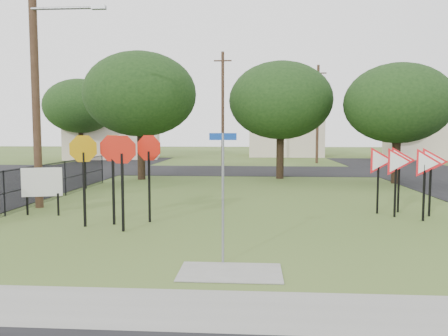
# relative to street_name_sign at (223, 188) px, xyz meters

# --- Properties ---
(ground) EXTENTS (140.00, 140.00, 0.00)m
(ground) POSITION_rel_street_name_sign_xyz_m (0.19, 1.77, -1.57)
(ground) COLOR #3E5921
(sidewalk) EXTENTS (30.00, 1.60, 0.02)m
(sidewalk) POSITION_rel_street_name_sign_xyz_m (0.19, -2.43, -1.56)
(sidewalk) COLOR gray
(sidewalk) RESTS_ON ground
(street_left) EXTENTS (8.00, 50.00, 0.02)m
(street_left) POSITION_rel_street_name_sign_xyz_m (-11.81, 11.77, -1.56)
(street_left) COLOR black
(street_left) RESTS_ON ground
(street_far) EXTENTS (60.00, 8.00, 0.02)m
(street_far) POSITION_rel_street_name_sign_xyz_m (0.19, 21.77, -1.56)
(street_far) COLOR black
(street_far) RESTS_ON ground
(curb_pad) EXTENTS (2.00, 1.20, 0.02)m
(curb_pad) POSITION_rel_street_name_sign_xyz_m (0.19, -0.63, -1.56)
(curb_pad) COLOR gray
(curb_pad) RESTS_ON ground
(street_name_sign) EXTENTS (0.56, 0.05, 2.71)m
(street_name_sign) POSITION_rel_street_name_sign_xyz_m (0.00, 0.00, 0.00)
(street_name_sign) COLOR gray
(street_name_sign) RESTS_ON ground
(stop_sign_cluster) EXTENTS (2.48, 1.95, 2.67)m
(stop_sign_cluster) POSITION_rel_street_name_sign_xyz_m (-3.40, 3.64, 0.39)
(stop_sign_cluster) COLOR black
(stop_sign_cluster) RESTS_ON ground
(yield_sign_cluster) EXTENTS (2.52, 2.00, 2.29)m
(yield_sign_cluster) POSITION_rel_street_name_sign_xyz_m (5.54, 5.53, 0.11)
(yield_sign_cluster) COLOR black
(yield_sign_cluster) RESTS_ON ground
(info_board) EXTENTS (1.21, 0.42, 1.57)m
(info_board) POSITION_rel_street_name_sign_xyz_m (-6.27, 4.84, -0.53)
(info_board) COLOR black
(info_board) RESTS_ON ground
(utility_pole_main) EXTENTS (3.55, 0.33, 10.00)m
(utility_pole_main) POSITION_rel_street_name_sign_xyz_m (-7.05, 6.27, 3.64)
(utility_pole_main) COLOR #483121
(utility_pole_main) RESTS_ON ground
(far_pole_a) EXTENTS (1.40, 0.24, 9.00)m
(far_pole_a) POSITION_rel_street_name_sign_xyz_m (-1.81, 25.77, 3.03)
(far_pole_a) COLOR #483121
(far_pole_a) RESTS_ON ground
(far_pole_b) EXTENTS (1.40, 0.24, 8.50)m
(far_pole_b) POSITION_rel_street_name_sign_xyz_m (6.19, 29.77, 2.78)
(far_pole_b) COLOR #483121
(far_pole_b) RESTS_ON ground
(far_pole_c) EXTENTS (1.40, 0.24, 9.00)m
(far_pole_c) POSITION_rel_street_name_sign_xyz_m (-9.81, 31.77, 3.03)
(far_pole_c) COLOR #483121
(far_pole_c) RESTS_ON ground
(fence_run) EXTENTS (0.05, 11.55, 1.50)m
(fence_run) POSITION_rel_street_name_sign_xyz_m (-7.41, 8.02, -0.79)
(fence_run) COLOR black
(fence_run) RESTS_ON ground
(house_left) EXTENTS (10.58, 8.88, 7.20)m
(house_left) POSITION_rel_street_name_sign_xyz_m (-13.81, 35.77, 2.08)
(house_left) COLOR beige
(house_left) RESTS_ON ground
(house_mid) EXTENTS (8.40, 8.40, 6.20)m
(house_mid) POSITION_rel_street_name_sign_xyz_m (4.19, 41.77, 1.58)
(house_mid) COLOR beige
(house_mid) RESTS_ON ground
(house_right) EXTENTS (8.30, 8.30, 7.20)m
(house_right) POSITION_rel_street_name_sign_xyz_m (18.19, 37.77, 2.08)
(house_right) COLOR beige
(house_right) RESTS_ON ground
(tree_near_left) EXTENTS (6.40, 6.40, 7.27)m
(tree_near_left) POSITION_rel_street_name_sign_xyz_m (-5.81, 15.77, 3.28)
(tree_near_left) COLOR black
(tree_near_left) RESTS_ON ground
(tree_near_mid) EXTENTS (6.00, 6.00, 6.80)m
(tree_near_mid) POSITION_rel_street_name_sign_xyz_m (2.19, 16.77, 2.97)
(tree_near_mid) COLOR black
(tree_near_mid) RESTS_ON ground
(tree_near_right) EXTENTS (5.60, 5.60, 6.33)m
(tree_near_right) POSITION_rel_street_name_sign_xyz_m (8.19, 14.77, 2.65)
(tree_near_right) COLOR black
(tree_near_right) RESTS_ON ground
(tree_far_left) EXTENTS (6.80, 6.80, 7.73)m
(tree_far_left) POSITION_rel_street_name_sign_xyz_m (-15.81, 31.77, 3.60)
(tree_far_left) COLOR black
(tree_far_left) RESTS_ON ground
(tree_far_right) EXTENTS (6.00, 6.00, 6.80)m
(tree_far_right) POSITION_rel_street_name_sign_xyz_m (14.19, 33.77, 2.97)
(tree_far_right) COLOR black
(tree_far_right) RESTS_ON ground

